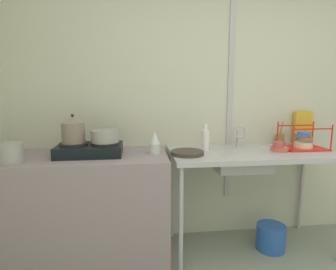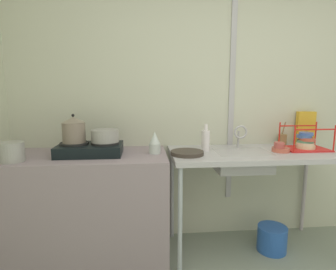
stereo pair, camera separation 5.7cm
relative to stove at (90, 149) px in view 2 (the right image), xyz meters
name	(u,v)px [view 2 (the right image)]	position (x,y,z in m)	size (l,w,h in m)	color
wall_back	(229,109)	(1.26, 0.37, 0.29)	(4.85, 0.10, 2.49)	beige
wall_metal_strip	(231,96)	(1.26, 0.31, 0.42)	(0.05, 0.01, 2.00)	#AEACAE
counter_concrete	(90,207)	(-0.03, 0.00, -0.50)	(1.29, 0.64, 0.90)	gray
counter_sink	(253,159)	(1.37, 0.00, -0.12)	(1.42, 0.64, 0.90)	#AEACAE
stove	(90,149)	(0.00, 0.00, 0.00)	(0.51, 0.33, 0.10)	black
pot_on_left_burner	(74,130)	(-0.12, 0.00, 0.16)	(0.18, 0.18, 0.23)	#7C6C5D
pot_on_right_burner	(105,136)	(0.12, 0.00, 0.11)	(0.22, 0.22, 0.10)	gray
pot_beside_stove	(12,152)	(-0.53, -0.17, 0.02)	(0.18, 0.18, 0.14)	#97968E
percolator	(155,143)	(0.52, 0.00, 0.04)	(0.10, 0.10, 0.18)	silver
sink_basin	(242,161)	(1.27, 0.00, -0.13)	(0.46, 0.31, 0.16)	#AEACAE
faucet	(240,133)	(1.30, 0.14, 0.09)	(0.12, 0.07, 0.21)	#AEACAE
frying_pan	(187,153)	(0.78, -0.07, -0.03)	(0.27, 0.27, 0.03)	#3A312A
dish_rack	(305,143)	(1.85, 0.04, 0.01)	(0.37, 0.27, 0.23)	red
cup_by_rack	(279,147)	(1.57, -0.04, -0.01)	(0.09, 0.09, 0.08)	#B44C45
small_bowl_on_drainboard	(281,150)	(1.59, -0.03, -0.03)	(0.15, 0.15, 0.04)	#C65A46
bottle_by_sink	(206,140)	(0.96, 0.06, 0.05)	(0.07, 0.07, 0.23)	white
cereal_box	(305,128)	(1.99, 0.27, 0.11)	(0.17, 0.06, 0.32)	gold
utensil_jar	(282,139)	(1.76, 0.26, 0.00)	(0.08, 0.08, 0.22)	olive
bucket_on_floor	(272,239)	(1.56, -0.04, -0.84)	(0.25, 0.25, 0.23)	#2857B0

